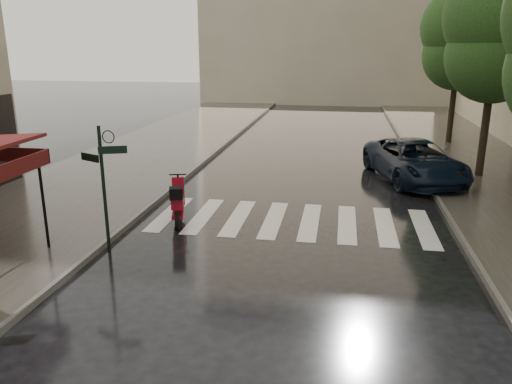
% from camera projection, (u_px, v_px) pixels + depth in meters
% --- Properties ---
extents(ground, '(120.00, 120.00, 0.00)m').
position_uv_depth(ground, '(98.00, 320.00, 9.18)').
color(ground, black).
rests_on(ground, ground).
extents(sidewalk_near, '(6.00, 60.00, 0.12)m').
position_uv_depth(sidewalk_near, '(131.00, 163.00, 21.25)').
color(sidewalk_near, '#38332D').
rests_on(sidewalk_near, ground).
extents(sidewalk_far, '(5.50, 60.00, 0.12)m').
position_uv_depth(sidewalk_far, '(499.00, 178.00, 18.85)').
color(sidewalk_far, '#38332D').
rests_on(sidewalk_far, ground).
extents(curb_near, '(0.12, 60.00, 0.16)m').
position_uv_depth(curb_near, '(200.00, 165.00, 20.75)').
color(curb_near, '#595651').
rests_on(curb_near, ground).
extents(curb_far, '(0.12, 60.00, 0.16)m').
position_uv_depth(curb_far, '(423.00, 174.00, 19.30)').
color(curb_far, '#595651').
rests_on(curb_far, ground).
extents(crosswalk, '(7.85, 3.20, 0.01)m').
position_uv_depth(crosswalk, '(292.00, 220.00, 14.37)').
color(crosswalk, silver).
rests_on(crosswalk, ground).
extents(signpost, '(1.17, 0.29, 3.10)m').
position_uv_depth(signpost, '(103.00, 179.00, 11.70)').
color(signpost, black).
rests_on(signpost, ground).
extents(tree_mid, '(3.80, 3.80, 8.34)m').
position_uv_depth(tree_mid, '(498.00, 23.00, 17.41)').
color(tree_mid, black).
rests_on(tree_mid, sidewalk_far).
extents(tree_far, '(3.80, 3.80, 8.16)m').
position_uv_depth(tree_far, '(460.00, 33.00, 24.03)').
color(tree_far, black).
rests_on(tree_far, sidewalk_far).
extents(scooter, '(0.82, 1.87, 1.26)m').
position_uv_depth(scooter, '(178.00, 203.00, 14.06)').
color(scooter, black).
rests_on(scooter, ground).
extents(parked_car, '(3.84, 5.84, 1.49)m').
position_uv_depth(parked_car, '(414.00, 161.00, 18.52)').
color(parked_car, black).
rests_on(parked_car, ground).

